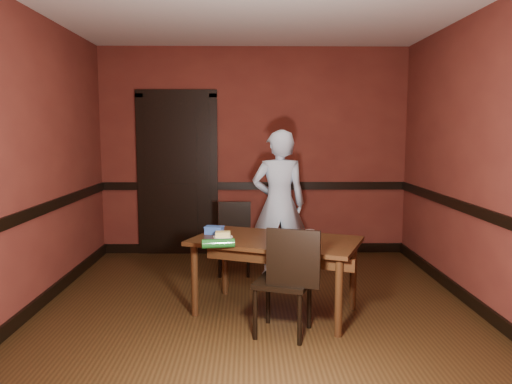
{
  "coord_description": "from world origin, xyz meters",
  "views": [
    {
      "loc": [
        -0.07,
        -4.31,
        1.62
      ],
      "look_at": [
        0.0,
        0.35,
        1.05
      ],
      "focal_mm": 35.0,
      "sensor_mm": 36.0,
      "label": 1
    }
  ],
  "objects_px": {
    "dining_table": "(275,276)",
    "cheese_saucer": "(223,235)",
    "person": "(279,204)",
    "food_tub": "(214,230)",
    "chair_near": "(283,280)",
    "sandwich_plate": "(285,238)",
    "chair_far": "(234,239)",
    "sauce_jar": "(310,235)"
  },
  "relations": [
    {
      "from": "chair_far",
      "to": "sandwich_plate",
      "type": "distance_m",
      "value": 1.41
    },
    {
      "from": "food_tub",
      "to": "sandwich_plate",
      "type": "bearing_deg",
      "value": -9.8
    },
    {
      "from": "chair_near",
      "to": "sauce_jar",
      "type": "relative_size",
      "value": 9.37
    },
    {
      "from": "dining_table",
      "to": "cheese_saucer",
      "type": "distance_m",
      "value": 0.59
    },
    {
      "from": "chair_near",
      "to": "cheese_saucer",
      "type": "distance_m",
      "value": 0.78
    },
    {
      "from": "chair_far",
      "to": "person",
      "type": "relative_size",
      "value": 0.49
    },
    {
      "from": "chair_far",
      "to": "sauce_jar",
      "type": "bearing_deg",
      "value": -61.97
    },
    {
      "from": "chair_far",
      "to": "person",
      "type": "xyz_separation_m",
      "value": [
        0.5,
        -0.11,
        0.41
      ]
    },
    {
      "from": "dining_table",
      "to": "food_tub",
      "type": "xyz_separation_m",
      "value": [
        -0.56,
        0.23,
        0.37
      ]
    },
    {
      "from": "sandwich_plate",
      "to": "cheese_saucer",
      "type": "bearing_deg",
      "value": 167.85
    },
    {
      "from": "sandwich_plate",
      "to": "sauce_jar",
      "type": "xyz_separation_m",
      "value": [
        0.21,
        -0.02,
        0.03
      ]
    },
    {
      "from": "dining_table",
      "to": "chair_near",
      "type": "relative_size",
      "value": 1.62
    },
    {
      "from": "sandwich_plate",
      "to": "cheese_saucer",
      "type": "distance_m",
      "value": 0.56
    },
    {
      "from": "chair_far",
      "to": "dining_table",
      "type": "bearing_deg",
      "value": -72.16
    },
    {
      "from": "sauce_jar",
      "to": "sandwich_plate",
      "type": "bearing_deg",
      "value": 175.76
    },
    {
      "from": "sauce_jar",
      "to": "cheese_saucer",
      "type": "relative_size",
      "value": 0.55
    },
    {
      "from": "dining_table",
      "to": "chair_far",
      "type": "xyz_separation_m",
      "value": [
        -0.4,
        1.24,
        0.07
      ]
    },
    {
      "from": "chair_near",
      "to": "food_tub",
      "type": "relative_size",
      "value": 4.66
    },
    {
      "from": "person",
      "to": "sandwich_plate",
      "type": "bearing_deg",
      "value": 84.91
    },
    {
      "from": "food_tub",
      "to": "cheese_saucer",
      "type": "bearing_deg",
      "value": -47.37
    },
    {
      "from": "sauce_jar",
      "to": "food_tub",
      "type": "xyz_separation_m",
      "value": [
        -0.85,
        0.3,
        -0.01
      ]
    },
    {
      "from": "chair_near",
      "to": "food_tub",
      "type": "distance_m",
      "value": 0.96
    },
    {
      "from": "sauce_jar",
      "to": "food_tub",
      "type": "distance_m",
      "value": 0.9
    },
    {
      "from": "sandwich_plate",
      "to": "sauce_jar",
      "type": "relative_size",
      "value": 2.99
    },
    {
      "from": "chair_far",
      "to": "cheese_saucer",
      "type": "height_order",
      "value": "chair_far"
    },
    {
      "from": "chair_far",
      "to": "sauce_jar",
      "type": "height_order",
      "value": "chair_far"
    },
    {
      "from": "sauce_jar",
      "to": "cheese_saucer",
      "type": "bearing_deg",
      "value": 170.03
    },
    {
      "from": "chair_near",
      "to": "sandwich_plate",
      "type": "xyz_separation_m",
      "value": [
        0.05,
        0.42,
        0.25
      ]
    },
    {
      "from": "dining_table",
      "to": "sauce_jar",
      "type": "xyz_separation_m",
      "value": [
        0.3,
        -0.07,
        0.38
      ]
    },
    {
      "from": "dining_table",
      "to": "sandwich_plate",
      "type": "height_order",
      "value": "sandwich_plate"
    },
    {
      "from": "dining_table",
      "to": "chair_near",
      "type": "xyz_separation_m",
      "value": [
        0.04,
        -0.47,
        0.11
      ]
    },
    {
      "from": "food_tub",
      "to": "chair_far",
      "type": "bearing_deg",
      "value": 95.17
    },
    {
      "from": "person",
      "to": "food_tub",
      "type": "xyz_separation_m",
      "value": [
        -0.66,
        -0.91,
        -0.11
      ]
    },
    {
      "from": "chair_near",
      "to": "cheese_saucer",
      "type": "relative_size",
      "value": 5.11
    },
    {
      "from": "dining_table",
      "to": "person",
      "type": "xyz_separation_m",
      "value": [
        0.1,
        1.14,
        0.48
      ]
    },
    {
      "from": "chair_near",
      "to": "sandwich_plate",
      "type": "relative_size",
      "value": 3.14
    },
    {
      "from": "cheese_saucer",
      "to": "person",
      "type": "bearing_deg",
      "value": 62.07
    },
    {
      "from": "chair_near",
      "to": "food_tub",
      "type": "height_order",
      "value": "chair_near"
    },
    {
      "from": "cheese_saucer",
      "to": "food_tub",
      "type": "relative_size",
      "value": 0.91
    },
    {
      "from": "person",
      "to": "sandwich_plate",
      "type": "xyz_separation_m",
      "value": [
        -0.02,
        -1.19,
        -0.12
      ]
    },
    {
      "from": "sandwich_plate",
      "to": "sauce_jar",
      "type": "bearing_deg",
      "value": -4.24
    },
    {
      "from": "dining_table",
      "to": "chair_far",
      "type": "relative_size",
      "value": 1.78
    }
  ]
}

